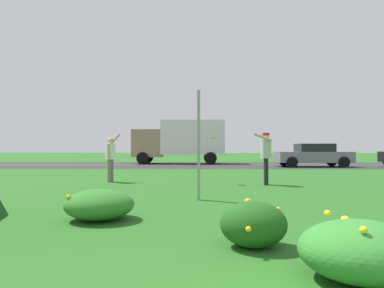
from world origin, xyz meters
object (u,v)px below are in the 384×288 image
Objects in this scene: person_thrower_white_shirt at (111,155)px; car_gray_center_left at (313,155)px; box_truck_tan at (181,140)px; sign_post_near_path at (199,145)px; frisbee_lime at (214,138)px; person_catcher_red_cap_gray_shirt at (266,153)px.

person_thrower_white_shirt is 13.75m from car_gray_center_left.
box_truck_tan is (1.82, 12.81, 0.87)m from person_thrower_white_shirt.
box_truck_tan is at bearing 94.35° from sign_post_near_path.
box_truck_tan reaches higher than frisbee_lime.
person_catcher_red_cap_gray_shirt is at bearing 54.18° from sign_post_near_path.
person_thrower_white_shirt is at bearing -98.10° from box_truck_tan.
frisbee_lime is 13.40m from box_truck_tan.
box_truck_tan reaches higher than car_gray_center_left.
person_thrower_white_shirt is 0.39× the size of car_gray_center_left.
frisbee_lime is (3.61, -0.46, 0.60)m from person_thrower_white_shirt.
person_catcher_red_cap_gray_shirt reaches higher than frisbee_lime.
car_gray_center_left is 9.35m from box_truck_tan.
frisbee_lime is (0.52, 3.38, 0.26)m from sign_post_near_path.
person_thrower_white_shirt reaches higher than car_gray_center_left.
box_truck_tan is at bearing 104.31° from person_catcher_red_cap_gray_shirt.
car_gray_center_left is 0.67× the size of box_truck_tan.
person_catcher_red_cap_gray_shirt is (2.20, 3.05, -0.24)m from sign_post_near_path.
box_truck_tan reaches higher than sign_post_near_path.
box_truck_tan is at bearing 81.90° from person_thrower_white_shirt.
person_thrower_white_shirt is at bearing 128.78° from sign_post_near_path.
person_thrower_white_shirt is 0.26× the size of box_truck_tan.
sign_post_near_path reaches higher than frisbee_lime.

